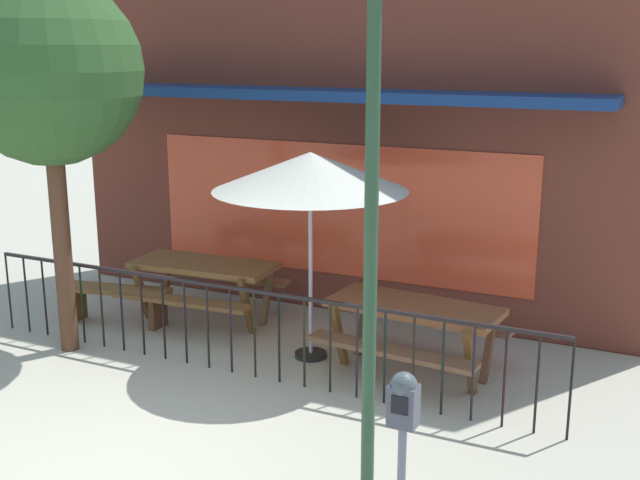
{
  "coord_description": "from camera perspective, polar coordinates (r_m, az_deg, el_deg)",
  "views": [
    {
      "loc": [
        4.06,
        -4.64,
        3.39
      ],
      "look_at": [
        0.71,
        2.42,
        1.46
      ],
      "focal_mm": 44.16,
      "sensor_mm": 36.0,
      "label": 1
    }
  ],
  "objects": [
    {
      "name": "street_tree",
      "position": [
        8.97,
        -19.11,
        11.39
      ],
      "size": [
        2.02,
        2.02,
        4.15
      ],
      "color": "brown",
      "rests_on": "ground"
    },
    {
      "name": "pub_storefront",
      "position": [
        10.12,
        1.69,
        10.56
      ],
      "size": [
        7.91,
        1.36,
        5.65
      ],
      "color": "#4B2311",
      "rests_on": "ground"
    },
    {
      "name": "patio_umbrella",
      "position": [
        8.36,
        -0.71,
        4.93
      ],
      "size": [
        2.11,
        2.11,
        2.31
      ],
      "color": "black",
      "rests_on": "ground"
    },
    {
      "name": "ground",
      "position": [
        7.04,
        -14.33,
        -15.4
      ],
      "size": [
        40.0,
        40.0,
        0.0
      ],
      "primitive_type": "plane",
      "color": "#B2B09B"
    },
    {
      "name": "parking_meter_near",
      "position": [
        5.09,
        6.03,
        -12.89
      ],
      "size": [
        0.18,
        0.17,
        1.43
      ],
      "color": "slate",
      "rests_on": "ground"
    },
    {
      "name": "picnic_table_left",
      "position": [
        9.94,
        -8.41,
        -2.52
      ],
      "size": [
        1.88,
        1.47,
        0.79
      ],
      "color": "brown",
      "rests_on": "ground"
    },
    {
      "name": "patio_bench",
      "position": [
        10.15,
        -14.56,
        -4.02
      ],
      "size": [
        1.44,
        0.59,
        0.48
      ],
      "color": "brown",
      "rests_on": "ground"
    },
    {
      "name": "picnic_table_right",
      "position": [
        8.35,
        6.8,
        -5.69
      ],
      "size": [
        1.92,
        1.53,
        0.79
      ],
      "color": "brown",
      "rests_on": "ground"
    },
    {
      "name": "patio_fence_front",
      "position": [
        8.27,
        -5.66,
        -5.46
      ],
      "size": [
        6.67,
        0.04,
        0.97
      ],
      "color": "black",
      "rests_on": "ground"
    },
    {
      "name": "street_lamp",
      "position": [
        5.43,
        3.79,
        5.27
      ],
      "size": [
        0.28,
        0.28,
        3.96
      ],
      "color": "#2A4931",
      "rests_on": "ground"
    }
  ]
}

